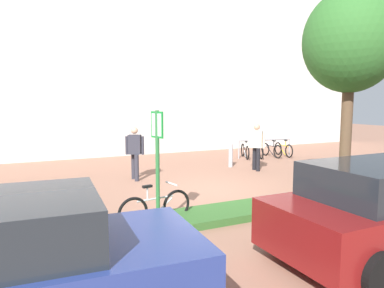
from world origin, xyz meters
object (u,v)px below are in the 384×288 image
at_px(bollard_steel, 231,156).
at_px(bike_at_sign, 156,208).
at_px(tree_sidewalk, 351,43).
at_px(person_suited_navy, 135,150).
at_px(bike_rack_cluster, 265,150).
at_px(parking_sign_post, 157,152).
at_px(person_shirt_white, 257,144).

bearing_deg(bollard_steel, bike_at_sign, -134.56).
xyz_separation_m(tree_sidewalk, bike_at_sign, (-5.09, 0.25, -3.63)).
bearing_deg(person_suited_navy, tree_sidewalk, -47.08).
relative_size(bike_at_sign, person_suited_navy, 0.97).
xyz_separation_m(bike_at_sign, bike_rack_cluster, (7.61, 6.41, -0.00)).
distance_m(bike_at_sign, person_suited_navy, 4.43).
xyz_separation_m(parking_sign_post, person_suited_navy, (0.87, 4.48, -0.56)).
height_order(bike_rack_cluster, person_suited_navy, person_suited_navy).
bearing_deg(person_suited_navy, bike_at_sign, -101.31).
height_order(bike_at_sign, person_shirt_white, person_shirt_white).
xyz_separation_m(tree_sidewalk, bollard_steel, (-0.21, 5.20, -3.53)).
bearing_deg(bike_rack_cluster, bollard_steel, -152.00).
bearing_deg(bike_rack_cluster, tree_sidewalk, -110.73).
xyz_separation_m(person_shirt_white, person_suited_navy, (-4.50, 0.36, 0.00)).
xyz_separation_m(bollard_steel, person_suited_navy, (-4.02, -0.65, 0.53)).
bearing_deg(person_shirt_white, bike_at_sign, -143.63).
bearing_deg(person_suited_navy, person_shirt_white, -4.56).
distance_m(person_shirt_white, person_suited_navy, 4.51).
distance_m(tree_sidewalk, bike_rack_cluster, 7.99).
height_order(parking_sign_post, person_shirt_white, parking_sign_post).
bearing_deg(parking_sign_post, person_suited_navy, 78.96).
bearing_deg(tree_sidewalk, person_shirt_white, 86.37).
bearing_deg(bike_rack_cluster, parking_sign_post, -139.17).
xyz_separation_m(tree_sidewalk, parking_sign_post, (-5.10, 0.07, -2.44)).
relative_size(tree_sidewalk, parking_sign_post, 2.26).
relative_size(tree_sidewalk, bike_at_sign, 3.19).
height_order(bike_rack_cluster, bollard_steel, bollard_steel).
relative_size(bike_rack_cluster, bollard_steel, 2.93).
bearing_deg(bike_at_sign, person_shirt_white, 36.37).
xyz_separation_m(bike_rack_cluster, bollard_steel, (-2.73, -1.45, 0.10)).
distance_m(tree_sidewalk, parking_sign_post, 5.66).
height_order(bike_at_sign, bollard_steel, bollard_steel).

